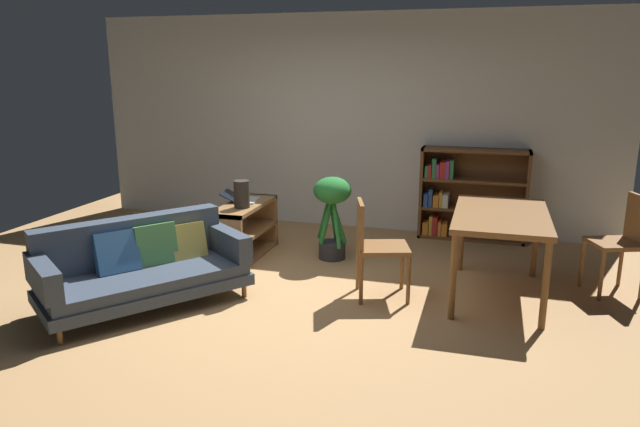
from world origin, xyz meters
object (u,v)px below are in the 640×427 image
dining_chair_far (375,243)px  bookshelf (465,194)px  dining_table (501,222)px  dining_chair_near (623,238)px  potted_floor_plant (332,207)px  fabric_couch (141,265)px  media_console (245,230)px  open_laptop (242,199)px  desk_speaker (242,194)px

dining_chair_far → bookshelf: size_ratio=0.71×
dining_table → dining_chair_near: size_ratio=1.47×
dining_chair_near → potted_floor_plant: bearing=175.4°
potted_floor_plant → fabric_couch: bearing=-127.7°
media_console → potted_floor_plant: (0.95, 0.20, 0.28)m
dining_table → dining_chair_far: 1.14m
media_console → bookshelf: bearing=32.0°
media_console → bookshelf: bookshelf is taller
fabric_couch → bookshelf: bookshelf is taller
media_console → open_laptop: 0.36m
dining_chair_far → dining_table: bearing=17.2°
desk_speaker → potted_floor_plant: bearing=21.6°
open_laptop → dining_chair_near: bearing=-2.4°
potted_floor_plant → open_laptop: bearing=-176.4°
media_console → open_laptop: open_laptop is taller
dining_chair_far → desk_speaker: bearing=158.9°
open_laptop → desk_speaker: desk_speaker is taller
fabric_couch → desk_speaker: 1.43m
dining_chair_near → dining_chair_far: bearing=-161.3°
bookshelf → dining_chair_near: bearing=-44.7°
media_console → desk_speaker: desk_speaker is taller
desk_speaker → dining_table: (2.62, -0.27, -0.04)m
media_console → dining_chair_near: dining_chair_near is taller
potted_floor_plant → dining_chair_near: size_ratio=0.98×
potted_floor_plant → dining_chair_near: 2.82m
dining_chair_near → bookshelf: 2.07m
media_console → dining_table: 2.74m
dining_table → open_laptop: bearing=168.6°
dining_table → dining_chair_far: (-1.07, -0.33, -0.19)m
open_laptop → potted_floor_plant: 1.03m
dining_table → dining_chair_near: (1.08, 0.40, -0.18)m
open_laptop → media_console: bearing=-59.3°
open_laptop → dining_chair_near: size_ratio=0.47×
fabric_couch → dining_chair_far: dining_chair_far is taller
open_laptop → desk_speaker: bearing=-65.9°
dining_chair_far → bookshelf: 2.29m
open_laptop → dining_table: (2.75, -0.56, 0.08)m
potted_floor_plant → dining_chair_far: size_ratio=1.01×
desk_speaker → potted_floor_plant: (0.90, 0.35, -0.16)m
open_laptop → dining_chair_far: dining_chair_far is taller
desk_speaker → dining_table: size_ratio=0.21×
media_console → dining_table: bearing=-9.0°
dining_chair_near → dining_chair_far: size_ratio=1.04×
open_laptop → dining_chair_far: (1.68, -0.89, -0.11)m
fabric_couch → dining_table: dining_table is taller
fabric_couch → dining_chair_near: bearing=19.4°
fabric_couch → open_laptop: (0.26, 1.60, 0.27)m
desk_speaker → dining_chair_far: (1.55, -0.60, -0.23)m
dining_chair_near → dining_chair_far: (-2.16, -0.73, -0.02)m
fabric_couch → desk_speaker: (0.39, 1.31, 0.39)m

